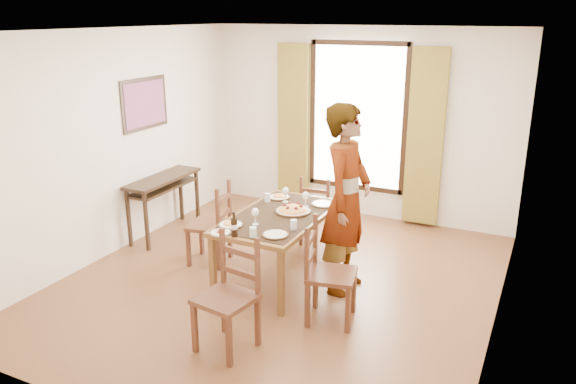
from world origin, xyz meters
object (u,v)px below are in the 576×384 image
at_px(console_table, 163,185).
at_px(pasta_platter, 293,208).
at_px(dining_table, 279,221).
at_px(man, 347,200).

bearing_deg(console_table, pasta_platter, -10.36).
bearing_deg(dining_table, console_table, 165.51).
distance_m(console_table, dining_table, 2.03).
bearing_deg(console_table, dining_table, -14.49).
height_order(man, pasta_platter, man).
xyz_separation_m(man, pasta_platter, (-0.63, 0.03, -0.20)).
bearing_deg(man, console_table, 82.67).
relative_size(dining_table, man, 0.80).
bearing_deg(dining_table, man, 7.42).
xyz_separation_m(dining_table, man, (0.74, 0.10, 0.32)).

